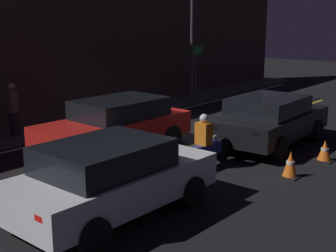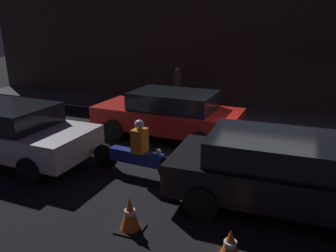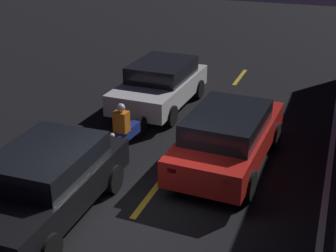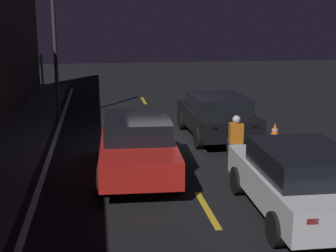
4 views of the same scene
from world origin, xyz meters
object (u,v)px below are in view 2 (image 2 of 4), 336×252
sedan_white (15,131)px  pedestrian (177,87)px  taxi_red (169,113)px  van_black (278,170)px  motorcycle (137,153)px  traffic_cone_mid (230,246)px  traffic_cone_near (130,214)px

sedan_white → pedestrian: pedestrian is taller
taxi_red → van_black: bearing=141.3°
sedan_white → motorcycle: (3.36, 0.30, -0.22)m
van_black → pedestrian: pedestrian is taller
sedan_white → traffic_cone_mid: bearing=-15.5°
traffic_cone_mid → pedestrian: pedestrian is taller
traffic_cone_mid → van_black: bearing=74.4°
sedan_white → van_black: bearing=1.9°
motorcycle → traffic_cone_near: (0.85, -1.97, -0.25)m
traffic_cone_near → taxi_red: bearing=103.1°
motorcycle → pedestrian: 6.31m
taxi_red → motorcycle: (0.24, -2.71, -0.24)m
sedan_white → pedestrian: (2.15, 6.48, 0.16)m
van_black → traffic_cone_mid: (-0.52, -1.87, -0.51)m
taxi_red → traffic_cone_mid: bearing=123.1°
sedan_white → traffic_cone_mid: (5.98, -1.82, -0.51)m
van_black → pedestrian: bearing=122.9°
motorcycle → traffic_cone_mid: 3.38m
motorcycle → traffic_cone_near: motorcycle is taller
traffic_cone_mid → sedan_white: bearing=163.1°
pedestrian → traffic_cone_mid: bearing=-65.3°
van_black → traffic_cone_mid: 2.00m
motorcycle → traffic_cone_mid: bearing=-34.5°
taxi_red → van_black: (3.38, -2.96, -0.02)m
taxi_red → motorcycle: taxi_red is taller
sedan_white → traffic_cone_near: 4.55m
sedan_white → pedestrian: 6.83m
taxi_red → van_black: taxi_red is taller
motorcycle → van_black: bearing=-0.1°
van_black → traffic_cone_mid: van_black is taller
sedan_white → motorcycle: sedan_white is taller
taxi_red → motorcycle: 2.73m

